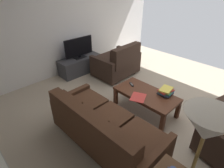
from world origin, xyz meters
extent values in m
cube|color=tan|center=(0.00, 0.00, 0.00)|extent=(5.29, 6.00, 0.01)
cube|color=silver|center=(2.64, 0.00, 1.28)|extent=(0.12, 6.00, 2.57)
cylinder|color=black|center=(-0.90, 0.99, 0.03)|extent=(0.05, 0.05, 0.06)
cylinder|color=black|center=(0.67, 1.01, 0.03)|extent=(0.05, 0.05, 0.06)
cylinder|color=black|center=(0.66, 1.69, 0.03)|extent=(0.05, 0.05, 0.06)
cube|color=#472B1C|center=(-0.12, 1.34, 0.24)|extent=(1.74, 0.83, 0.36)
cube|color=#472B1C|center=(-0.69, 1.31, 0.47)|extent=(0.55, 0.71, 0.10)
cube|color=#472B1C|center=(-0.12, 1.32, 0.47)|extent=(0.55, 0.71, 0.10)
cube|color=#472B1C|center=(0.46, 1.33, 0.47)|extent=(0.55, 0.71, 0.10)
cube|color=#472B1C|center=(-0.12, 1.68, 0.59)|extent=(1.73, 0.21, 0.44)
cube|color=#472B1C|center=(-0.70, 1.56, 0.59)|extent=(0.52, 0.13, 0.30)
cube|color=#472B1C|center=(-0.12, 1.57, 0.59)|extent=(0.52, 0.13, 0.30)
cube|color=#472B1C|center=(0.45, 1.57, 0.59)|extent=(0.52, 0.13, 0.30)
cube|color=#472B1C|center=(-1.03, 1.32, 0.31)|extent=(0.11, 0.80, 0.52)
cube|color=#472B1C|center=(0.79, 1.35, 0.31)|extent=(0.11, 0.80, 0.52)
cylinder|color=black|center=(1.86, -0.88, 0.03)|extent=(0.05, 0.05, 0.06)
cylinder|color=black|center=(1.82, -0.10, 0.03)|extent=(0.05, 0.05, 0.06)
cylinder|color=black|center=(1.15, -0.91, 0.03)|extent=(0.05, 0.05, 0.06)
cylinder|color=black|center=(1.12, -0.13, 0.03)|extent=(0.05, 0.05, 0.06)
cube|color=#33231C|center=(1.49, -0.51, 0.26)|extent=(0.87, 0.98, 0.40)
cube|color=#33231C|center=(1.51, -0.50, 0.51)|extent=(0.77, 0.91, 0.10)
cube|color=#33231C|center=(1.13, -0.52, 0.66)|extent=(0.22, 0.95, 0.50)
cube|color=#33231C|center=(1.24, -0.52, 0.66)|extent=(0.15, 0.86, 0.36)
cube|color=#33231C|center=(1.51, -1.03, 0.33)|extent=(0.83, 0.13, 0.56)
cube|color=#33231C|center=(1.47, 0.02, 0.33)|extent=(0.83, 0.13, 0.56)
cube|color=#4C2819|center=(-0.05, 0.21, 0.40)|extent=(1.22, 0.62, 0.04)
cube|color=#4C2819|center=(-0.05, 0.21, 0.36)|extent=(1.13, 0.56, 0.05)
cube|color=#4C2819|center=(-0.62, -0.06, 0.19)|extent=(0.07, 0.07, 0.38)
cube|color=#4C2819|center=(0.51, -0.06, 0.19)|extent=(0.07, 0.07, 0.38)
cube|color=#4C2819|center=(-0.62, 0.48, 0.19)|extent=(0.07, 0.07, 0.38)
cube|color=#4C2819|center=(0.51, 0.48, 0.19)|extent=(0.07, 0.07, 0.38)
cone|color=silver|center=(-1.50, 1.62, 1.47)|extent=(0.36, 0.36, 0.25)
cube|color=#38383D|center=(2.29, 0.10, 0.22)|extent=(0.49, 1.20, 0.44)
cube|color=black|center=(2.41, 0.10, 0.22)|extent=(0.03, 1.01, 0.27)
cube|color=black|center=(2.30, 0.00, 0.22)|extent=(0.20, 0.24, 0.06)
cube|color=black|center=(2.29, 0.10, 0.45)|extent=(0.20, 0.32, 0.02)
cube|color=black|center=(2.29, 0.10, 0.49)|extent=(0.04, 0.06, 0.06)
cube|color=black|center=(2.29, 0.10, 0.75)|extent=(0.05, 0.84, 0.49)
cube|color=navy|center=(2.31, 0.10, 0.75)|extent=(0.02, 0.81, 0.46)
cylinder|color=black|center=(-1.25, 0.35, 0.03)|extent=(0.06, 0.06, 0.06)
cylinder|color=black|center=(-1.36, -0.13, 0.03)|extent=(0.06, 0.06, 0.06)
cube|color=#33231C|center=(-1.30, 0.11, 0.62)|extent=(0.33, 0.67, 0.45)
cube|color=#33231C|center=(-1.55, 0.56, 0.32)|extent=(0.82, 0.29, 0.55)
cube|color=black|center=(-0.32, -0.03, 0.44)|extent=(0.23, 0.28, 0.02)
cube|color=#385693|center=(-0.34, -0.03, 0.46)|extent=(0.24, 0.28, 0.02)
cube|color=#337F51|center=(-0.34, -0.03, 0.48)|extent=(0.25, 0.27, 0.02)
cube|color=#C63833|center=(-0.33, -0.02, 0.51)|extent=(0.24, 0.32, 0.02)
cube|color=#E0CC4C|center=(-0.32, -0.03, 0.53)|extent=(0.24, 0.31, 0.02)
cube|color=black|center=(0.35, 0.18, 0.43)|extent=(0.16, 0.12, 0.02)
cube|color=#59595B|center=(0.35, 0.18, 0.45)|extent=(0.11, 0.08, 0.00)
cube|color=#C63833|center=(-0.04, 0.44, 0.43)|extent=(0.37, 0.39, 0.01)
camera|label=1|loc=(-1.71, 2.75, 2.37)|focal=29.31mm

